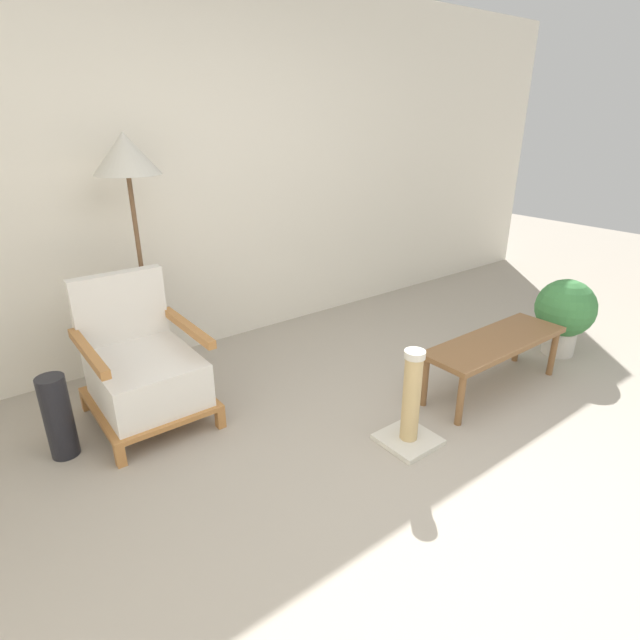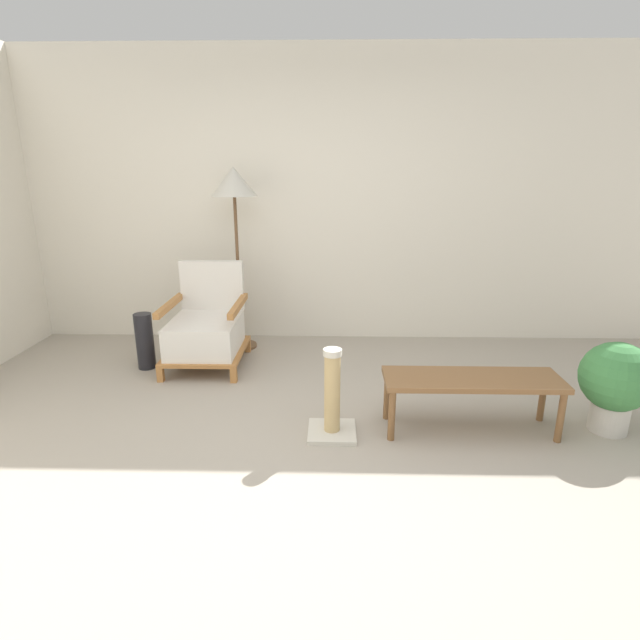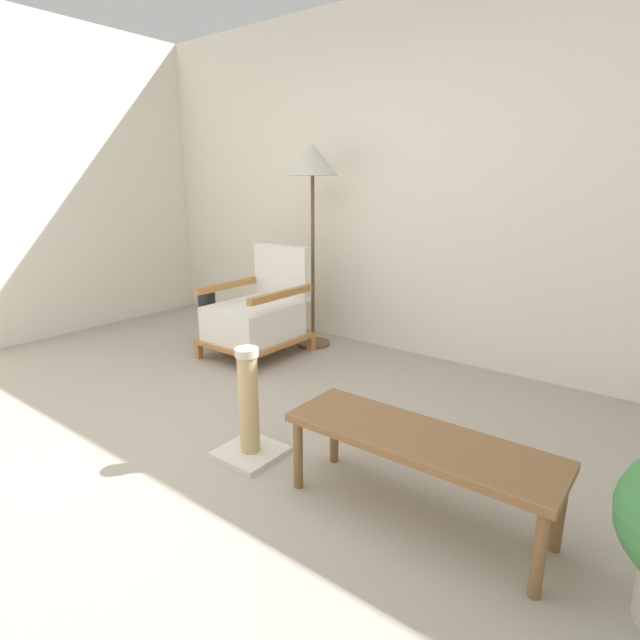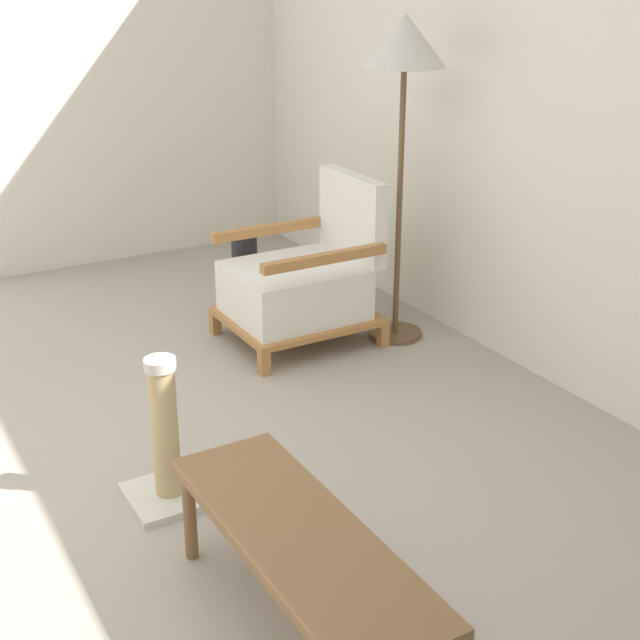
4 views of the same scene
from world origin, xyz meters
TOP-DOWN VIEW (x-y plane):
  - ground_plane at (0.00, 0.00)m, footprint 14.00×14.00m
  - wall_back at (0.00, 2.52)m, footprint 8.00×0.06m
  - armchair at (-0.98, 1.71)m, footprint 0.64×0.75m
  - floor_lamp at (-0.77, 2.16)m, footprint 0.40×0.40m
  - coffee_table at (0.98, 0.62)m, footprint 1.12×0.36m
  - vase at (-1.49, 1.62)m, footprint 0.15×0.15m
  - scratching_post at (0.09, 0.54)m, footprint 0.31×0.31m

SIDE VIEW (x-z plane):
  - ground_plane at x=0.00m, z-range 0.00..0.00m
  - scratching_post at x=0.09m, z-range -0.08..0.50m
  - vase at x=-1.49m, z-range 0.00..0.48m
  - armchair at x=-0.98m, z-range -0.10..0.75m
  - coffee_table at x=0.98m, z-range 0.14..0.51m
  - wall_back at x=0.00m, z-range 0.00..2.70m
  - floor_lamp at x=-0.77m, z-range 0.61..2.26m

